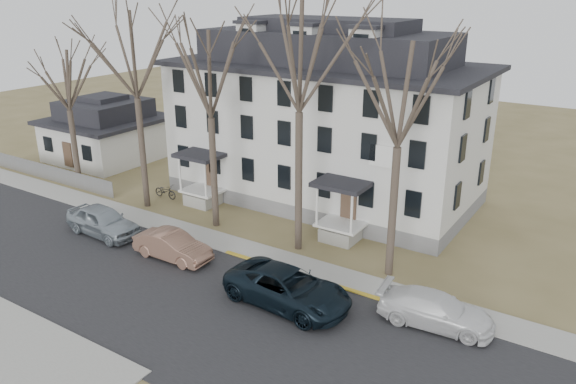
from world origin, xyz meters
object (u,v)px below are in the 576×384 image
Objects in this scene: car_silver at (103,222)px; car_navy at (288,289)px; tree_bungalow at (65,76)px; car_tan at (173,246)px; boarding_house at (325,121)px; tree_mid_left at (209,68)px; tree_center at (300,47)px; bicycle_left at (165,192)px; tree_far_left at (133,49)px; car_white at (436,311)px; tree_mid_right at (402,87)px; small_house at (107,132)px.

car_navy is (13.42, -0.60, -0.01)m from car_silver.
tree_bungalow is 2.38× the size of car_tan.
boarding_house reaches higher than car_tan.
tree_center is (6.00, 0.00, 1.48)m from tree_mid_left.
tree_center is 11.87m from car_navy.
car_silver is 2.68× the size of bicycle_left.
tree_far_left is 10.69m from car_silver.
tree_mid_left reaches higher than car_tan.
tree_mid_left is 6.18m from tree_center.
tree_center is 2.90× the size of car_silver.
tree_bungalow is at bearing 180.00° from tree_far_left.
boarding_house is at bearing 27.01° from tree_bungalow.
car_navy is at bearing 102.71° from car_white.
car_tan is at bearing -88.07° from car_silver.
tree_center is (3.00, -8.15, 5.71)m from boarding_house.
car_silver is at bearing -120.69° from boarding_house.
bicycle_left is (-21.00, 4.93, -0.23)m from car_white.
car_navy is (8.76, -5.35, -8.75)m from tree_mid_left.
tree_bungalow is at bearing 69.82° from car_tan.
car_silver is 19.78m from car_white.
tree_bungalow is 2.16× the size of car_white.
boarding_house is at bearing -28.08° from car_silver.
car_navy is (-2.74, -5.35, -8.75)m from tree_mid_right.
tree_far_left is 23.38m from car_white.
tree_mid_right is 2.55× the size of car_white.
bicycle_left is (7.07, 1.68, -7.62)m from tree_bungalow.
tree_center is 2.40× the size of car_navy.
tree_mid_left is 10.13m from car_tan.
car_white is (14.08, 1.56, -0.02)m from car_tan.
tree_mid_left is 13.49m from car_navy.
car_navy is (2.76, -5.35, -10.23)m from tree_center.
car_tan is (13.99, -4.82, -7.37)m from tree_bungalow.
tree_mid_left and tree_mid_right have the same top height.
tree_far_left is at bearing 180.00° from tree_center.
car_tan is at bearing -78.39° from tree_mid_left.
car_silver is (-16.16, -4.75, -8.74)m from tree_mid_right.
tree_bungalow is (-7.00, 0.00, -2.22)m from tree_far_left.
tree_center is at bearing 0.00° from tree_bungalow.
tree_far_left is (11.00, -6.20, 8.09)m from small_house.
small_house is (-20.00, -1.96, -3.13)m from boarding_house.
car_navy is 16.29m from bicycle_left.
bicycle_left is at bearing 13.77° from car_silver.
tree_mid_right is 10.62m from car_navy.
small_house is 9.43m from tree_bungalow.
tree_mid_right reaches higher than small_house.
boarding_house is 20.34m from small_house.
car_white is at bearing -8.78° from tree_far_left.
tree_mid_right is 6.74× the size of bicycle_left.
tree_bungalow reaches higher than bicycle_left.
small_house is 4.60× the size of bicycle_left.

